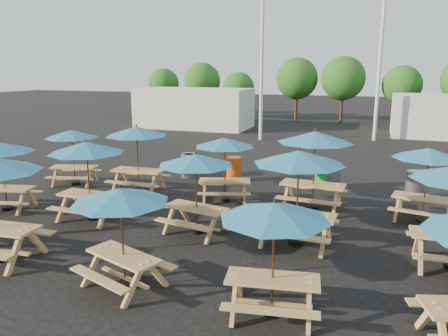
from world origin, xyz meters
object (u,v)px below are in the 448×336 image
(picnic_unit_8, at_px, (225,146))
(picnic_unit_9, at_px, (274,217))
(waste_bin_0, at_px, (189,165))
(waste_bin_2, at_px, (234,169))
(waste_bin_5, at_px, (415,185))
(picnic_unit_7, at_px, (196,164))
(waste_bin_3, at_px, (323,175))
(picnic_unit_11, at_px, (315,141))
(picnic_unit_1, at_px, (1,151))
(picnic_unit_10, at_px, (299,163))
(picnic_unit_4, at_px, (87,152))
(picnic_unit_14, at_px, (429,157))
(picnic_unit_6, at_px, (120,201))
(waste_bin_4, at_px, (332,176))
(picnic_unit_2, at_px, (72,137))
(picnic_unit_5, at_px, (137,135))
(waste_bin_1, at_px, (188,166))

(picnic_unit_8, distance_m, picnic_unit_9, 6.77)
(waste_bin_0, xyz_separation_m, waste_bin_2, (1.91, -0.12, 0.00))
(picnic_unit_8, bearing_deg, waste_bin_5, 4.54)
(picnic_unit_8, xyz_separation_m, waste_bin_0, (-2.42, 2.69, -1.36))
(picnic_unit_7, height_order, waste_bin_3, picnic_unit_7)
(picnic_unit_11, relative_size, waste_bin_5, 2.63)
(picnic_unit_1, bearing_deg, waste_bin_2, 32.53)
(picnic_unit_8, height_order, picnic_unit_9, picnic_unit_8)
(picnic_unit_7, bearing_deg, picnic_unit_10, 13.09)
(picnic_unit_10, bearing_deg, picnic_unit_4, -176.15)
(picnic_unit_7, bearing_deg, waste_bin_0, 126.59)
(picnic_unit_11, xyz_separation_m, picnic_unit_14, (3.11, -0.06, -0.27))
(waste_bin_0, distance_m, waste_bin_5, 8.28)
(picnic_unit_4, bearing_deg, picnic_unit_6, -44.54)
(picnic_unit_9, xyz_separation_m, picnic_unit_14, (2.94, 6.08, 0.05))
(picnic_unit_7, bearing_deg, picnic_unit_6, -82.78)
(picnic_unit_14, xyz_separation_m, waste_bin_0, (-8.35, 2.69, -1.38))
(picnic_unit_10, height_order, picnic_unit_14, picnic_unit_10)
(picnic_unit_1, bearing_deg, picnic_unit_4, -11.17)
(picnic_unit_10, bearing_deg, picnic_unit_6, -128.18)
(waste_bin_2, distance_m, waste_bin_4, 3.67)
(picnic_unit_8, bearing_deg, waste_bin_2, 83.91)
(picnic_unit_1, relative_size, picnic_unit_2, 1.00)
(picnic_unit_8, bearing_deg, waste_bin_3, 26.04)
(picnic_unit_5, height_order, waste_bin_3, picnic_unit_5)
(picnic_unit_4, xyz_separation_m, waste_bin_3, (5.86, 5.61, -1.51))
(picnic_unit_8, bearing_deg, waste_bin_1, 116.10)
(picnic_unit_6, distance_m, waste_bin_3, 9.29)
(picnic_unit_2, xyz_separation_m, waste_bin_1, (3.57, 2.37, -1.33))
(picnic_unit_14, bearing_deg, picnic_unit_11, -169.34)
(picnic_unit_11, relative_size, waste_bin_2, 2.63)
(picnic_unit_5, distance_m, picnic_unit_6, 7.00)
(picnic_unit_14, height_order, waste_bin_0, picnic_unit_14)
(waste_bin_3, xyz_separation_m, waste_bin_4, (0.32, 0.07, 0.00))
(picnic_unit_2, xyz_separation_m, picnic_unit_11, (8.76, -0.08, 0.32))
(picnic_unit_14, bearing_deg, waste_bin_3, 150.83)
(picnic_unit_1, distance_m, waste_bin_3, 10.60)
(picnic_unit_1, height_order, picnic_unit_6, picnic_unit_1)
(picnic_unit_6, relative_size, picnic_unit_14, 1.04)
(picnic_unit_1, xyz_separation_m, picnic_unit_4, (2.96, 0.10, 0.15))
(picnic_unit_9, distance_m, waste_bin_5, 9.01)
(picnic_unit_10, xyz_separation_m, picnic_unit_14, (3.09, 2.82, -0.21))
(picnic_unit_1, distance_m, picnic_unit_14, 12.30)
(picnic_unit_14, bearing_deg, picnic_unit_4, -150.14)
(picnic_unit_9, relative_size, waste_bin_3, 2.35)
(picnic_unit_2, xyz_separation_m, waste_bin_3, (8.77, 2.54, -1.33))
(picnic_unit_6, xyz_separation_m, waste_bin_3, (2.82, 8.75, -1.31))
(picnic_unit_1, bearing_deg, waste_bin_0, 44.96)
(waste_bin_2, height_order, waste_bin_4, same)
(picnic_unit_6, bearing_deg, picnic_unit_5, 137.47)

